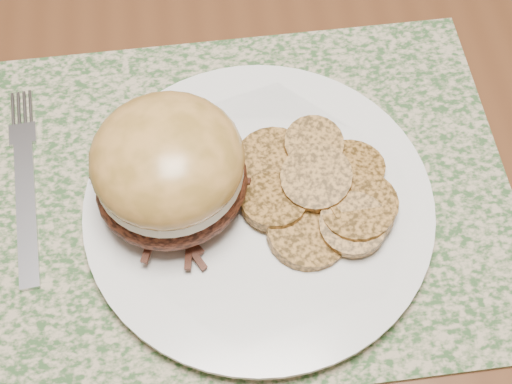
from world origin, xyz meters
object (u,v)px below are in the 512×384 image
at_px(dining_table, 182,32).
at_px(fork, 25,182).
at_px(dinner_plate, 259,207).
at_px(pork_sandwich, 169,169).

relative_size(dining_table, fork, 7.91).
relative_size(dinner_plate, fork, 1.37).
bearing_deg(dinner_plate, dining_table, 100.05).
xyz_separation_m(dinner_plate, pork_sandwich, (-0.06, 0.01, 0.05)).
distance_m(pork_sandwich, fork, 0.14).
relative_size(dinner_plate, pork_sandwich, 1.73).
distance_m(dining_table, fork, 0.28).
height_order(dinner_plate, fork, dinner_plate).
bearing_deg(pork_sandwich, fork, 140.43).
xyz_separation_m(dining_table, fork, (-0.14, -0.22, 0.09)).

